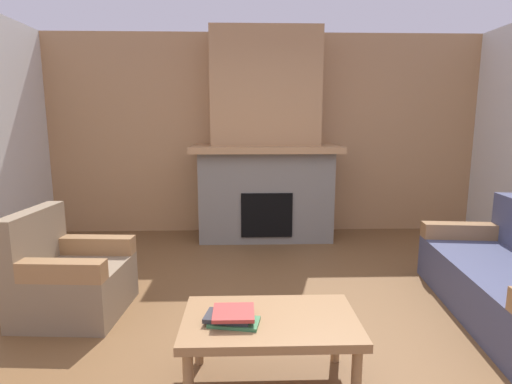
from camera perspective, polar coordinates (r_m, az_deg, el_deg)
The scene contains 6 objects.
ground at distance 3.09m, azimuth 4.01°, elevation -19.86°, with size 9.00×9.00×0.00m, color brown.
wall_back_wood_panel at distance 5.68m, azimuth 1.13°, elevation 8.05°, with size 6.00×0.12×2.70m, color tan.
fireplace at distance 5.31m, azimuth 1.33°, elevation 5.91°, with size 1.90×0.82×2.70m.
armchair at distance 3.64m, azimuth -24.87°, elevation -10.98°, with size 0.81×0.81×0.85m.
coffee_table at distance 2.44m, azimuth 2.00°, elevation -18.44°, with size 1.00×0.60×0.43m.
book_stack_near_edge at distance 2.36m, azimuth -3.44°, elevation -17.15°, with size 0.32×0.23×0.06m.
Camera 1 is at (-0.29, -2.67, 1.53)m, focal length 28.34 mm.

